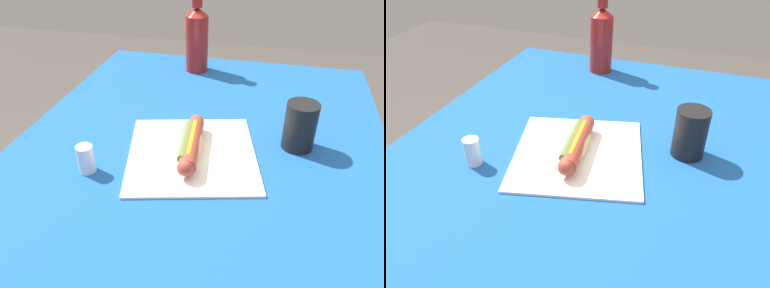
% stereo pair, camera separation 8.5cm
% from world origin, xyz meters
% --- Properties ---
extents(dining_table, '(1.22, 0.90, 0.76)m').
position_xyz_m(dining_table, '(0.00, 0.00, 0.63)').
color(dining_table, brown).
rests_on(dining_table, ground).
extents(paper_wrapper, '(0.37, 0.36, 0.01)m').
position_xyz_m(paper_wrapper, '(-0.01, 0.01, 0.76)').
color(paper_wrapper, white).
rests_on(paper_wrapper, dining_table).
extents(hot_dog, '(0.22, 0.07, 0.05)m').
position_xyz_m(hot_dog, '(-0.01, 0.01, 0.79)').
color(hot_dog, '#E5BC75').
rests_on(hot_dog, paper_wrapper).
extents(soda_bottle, '(0.07, 0.07, 0.25)m').
position_xyz_m(soda_bottle, '(0.49, 0.11, 0.87)').
color(soda_bottle, maroon).
rests_on(soda_bottle, dining_table).
extents(drinking_cup, '(0.07, 0.07, 0.12)m').
position_xyz_m(drinking_cup, '(0.08, -0.23, 0.81)').
color(drinking_cup, black).
rests_on(drinking_cup, dining_table).
extents(salt_shaker, '(0.04, 0.04, 0.06)m').
position_xyz_m(salt_shaker, '(-0.12, 0.22, 0.79)').
color(salt_shaker, silver).
rests_on(salt_shaker, dining_table).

